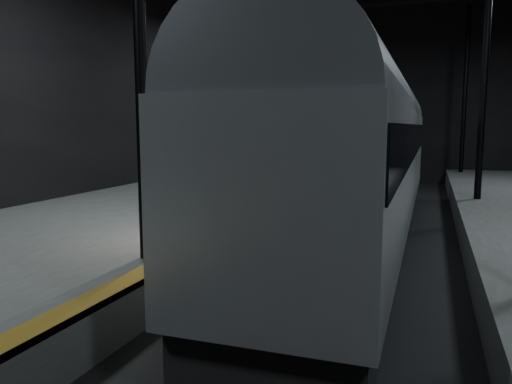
% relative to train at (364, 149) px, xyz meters
% --- Properties ---
extents(ground, '(44.00, 44.00, 0.00)m').
position_rel_train_xyz_m(ground, '(0.00, -2.84, -3.14)').
color(ground, black).
rests_on(ground, ground).
extents(platform_left, '(9.00, 43.80, 1.00)m').
position_rel_train_xyz_m(platform_left, '(-7.50, -2.84, -2.64)').
color(platform_left, '#50504D').
rests_on(platform_left, ground).
extents(tactile_strip, '(0.50, 43.80, 0.01)m').
position_rel_train_xyz_m(tactile_strip, '(-3.25, -2.84, -2.14)').
color(tactile_strip, brown).
rests_on(tactile_strip, platform_left).
extents(track, '(2.40, 43.00, 0.24)m').
position_rel_train_xyz_m(track, '(0.00, -2.84, -3.08)').
color(track, '#3F3328').
rests_on(track, ground).
extents(train, '(3.15, 21.08, 5.63)m').
position_rel_train_xyz_m(train, '(0.00, 0.00, 0.00)').
color(train, '#ABADB3').
rests_on(train, ground).
extents(woman, '(0.74, 0.61, 1.72)m').
position_rel_train_xyz_m(woman, '(-3.95, -1.92, -1.28)').
color(woman, '#9B895F').
rests_on(woman, platform_left).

